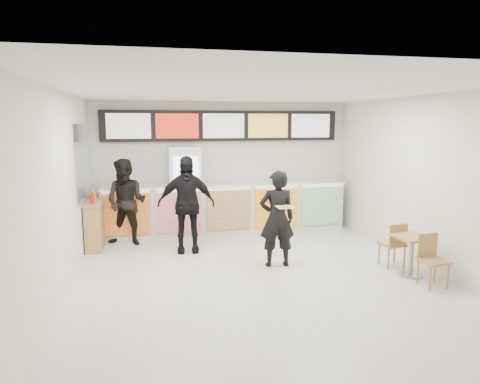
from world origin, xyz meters
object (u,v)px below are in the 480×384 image
object	(u,v)px
customer_left	(126,202)
customer_mid	(186,204)
condiment_ledge	(95,225)
service_counter	(226,208)
customer_main	(277,219)
cafe_table	(412,248)
drinks_fridge	(185,191)

from	to	relation	value
customer_left	customer_mid	bearing A→B (deg)	-10.38
customer_mid	condiment_ledge	xyz separation A→B (m)	(-1.79, 0.57, -0.45)
service_counter	customer_mid	distance (m)	1.70
service_counter	customer_left	xyz separation A→B (m)	(-2.19, -0.54, 0.32)
customer_main	condiment_ledge	bearing A→B (deg)	-23.95
service_counter	customer_mid	size ratio (longest dim) A/B	2.93
service_counter	customer_main	size ratio (longest dim) A/B	3.24
condiment_ledge	customer_mid	bearing A→B (deg)	-17.51
service_counter	condiment_ledge	distance (m)	2.92
service_counter	condiment_ledge	bearing A→B (deg)	-165.35
customer_left	customer_mid	size ratio (longest dim) A/B	0.95
customer_left	customer_main	bearing A→B (deg)	-13.75
customer_main	cafe_table	xyz separation A→B (m)	(2.03, -0.96, -0.39)
condiment_ledge	customer_left	bearing A→B (deg)	17.32
customer_left	cafe_table	size ratio (longest dim) A/B	1.28
service_counter	customer_left	size ratio (longest dim) A/B	3.10
cafe_table	condiment_ledge	world-z (taller)	condiment_ledge
drinks_fridge	condiment_ledge	bearing A→B (deg)	-158.21
service_counter	customer_left	world-z (taller)	customer_left
customer_left	customer_mid	world-z (taller)	customer_mid
customer_main	customer_left	xyz separation A→B (m)	(-2.65, 1.96, 0.04)
customer_main	condiment_ledge	distance (m)	3.73
condiment_ledge	customer_main	bearing A→B (deg)	-28.28
drinks_fridge	customer_mid	xyz separation A→B (m)	(-0.09, -1.32, -0.05)
customer_left	condiment_ledge	distance (m)	0.77
customer_left	cafe_table	distance (m)	5.53
customer_left	condiment_ledge	bearing A→B (deg)	-139.97
customer_main	customer_mid	size ratio (longest dim) A/B	0.90
customer_main	cafe_table	world-z (taller)	customer_main
service_counter	condiment_ledge	size ratio (longest dim) A/B	4.82
service_counter	condiment_ledge	xyz separation A→B (m)	(-2.82, -0.74, -0.08)
customer_mid	cafe_table	distance (m)	4.15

